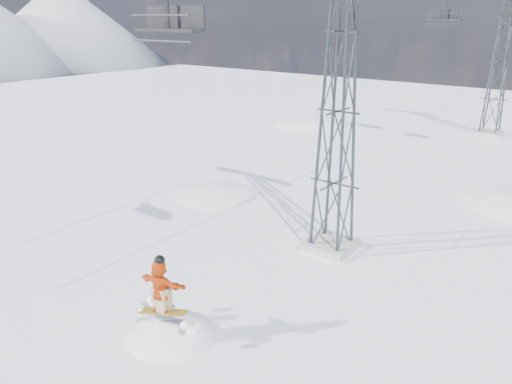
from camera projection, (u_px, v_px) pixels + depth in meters
ground at (170, 339)px, 14.32m from camera, size 120.00×120.00×0.00m
snow_terrain at (346, 283)px, 36.21m from camera, size 39.00×37.00×22.00m
lift_tower_near at (338, 112)px, 18.04m from camera, size 5.20×1.80×11.43m
lift_tower_far at (500, 62)px, 36.83m from camera, size 5.20×1.80×11.43m
snowboarder_jump at (175, 381)px, 15.06m from camera, size 4.40×4.40×6.63m
lift_chair_near at (170, 21)px, 13.76m from camera, size 2.23×0.64×2.77m
lift_chair_far at (445, 16)px, 31.66m from camera, size 2.13×0.61×2.65m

